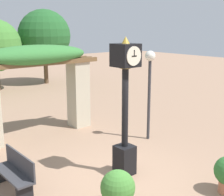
{
  "coord_description": "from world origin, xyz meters",
  "views": [
    {
      "loc": [
        -4.8,
        -5.33,
        3.77
      ],
      "look_at": [
        0.3,
        0.66,
        1.94
      ],
      "focal_mm": 50.0,
      "sensor_mm": 36.0,
      "label": 1
    }
  ],
  "objects_px": {
    "pedestal_clock": "(125,105)",
    "potted_plant_near_right": "(118,188)",
    "park_bench": "(15,173)",
    "lamp_post": "(150,75)"
  },
  "relations": [
    {
      "from": "pedestal_clock",
      "to": "potted_plant_near_right",
      "type": "bearing_deg",
      "value": -137.74
    },
    {
      "from": "pedestal_clock",
      "to": "potted_plant_near_right",
      "type": "relative_size",
      "value": 4.14
    },
    {
      "from": "pedestal_clock",
      "to": "park_bench",
      "type": "relative_size",
      "value": 2.37
    },
    {
      "from": "potted_plant_near_right",
      "to": "park_bench",
      "type": "bearing_deg",
      "value": 121.63
    },
    {
      "from": "lamp_post",
      "to": "park_bench",
      "type": "bearing_deg",
      "value": -176.07
    },
    {
      "from": "pedestal_clock",
      "to": "potted_plant_near_right",
      "type": "xyz_separation_m",
      "value": [
        -1.18,
        -1.08,
        -1.38
      ]
    },
    {
      "from": "pedestal_clock",
      "to": "park_bench",
      "type": "bearing_deg",
      "value": 157.16
    },
    {
      "from": "pedestal_clock",
      "to": "park_bench",
      "type": "distance_m",
      "value": 3.05
    },
    {
      "from": "potted_plant_near_right",
      "to": "lamp_post",
      "type": "bearing_deg",
      "value": 34.69
    },
    {
      "from": "park_bench",
      "to": "lamp_post",
      "type": "distance_m",
      "value": 5.19
    }
  ]
}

